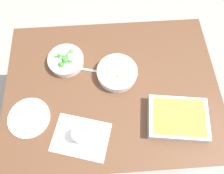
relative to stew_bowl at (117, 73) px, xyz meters
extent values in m
plane|color=#9E9389|center=(-0.03, -0.07, -0.77)|extent=(6.00, 6.00, 0.00)
cube|color=brown|center=(-0.03, -0.07, -0.05)|extent=(1.20, 0.90, 0.04)
cylinder|color=brown|center=(-0.57, -0.46, -0.42)|extent=(0.06, 0.06, 0.70)
cylinder|color=brown|center=(0.51, -0.46, -0.42)|extent=(0.06, 0.06, 0.70)
cylinder|color=brown|center=(-0.57, 0.32, -0.42)|extent=(0.06, 0.06, 0.70)
cylinder|color=brown|center=(0.51, 0.32, -0.42)|extent=(0.06, 0.06, 0.70)
cube|color=silver|center=(-0.21, -0.34, -0.03)|extent=(0.32, 0.27, 0.00)
cylinder|color=silver|center=(0.00, 0.00, 0.00)|extent=(0.22, 0.22, 0.05)
torus|color=silver|center=(0.00, 0.00, 0.02)|extent=(0.23, 0.23, 0.01)
cylinder|color=olive|center=(0.00, 0.00, 0.00)|extent=(0.18, 0.18, 0.03)
sphere|color=silver|center=(-0.03, 0.03, 0.02)|extent=(0.02, 0.02, 0.02)
sphere|color=silver|center=(0.02, 0.01, 0.02)|extent=(0.01, 0.01, 0.01)
sphere|color=olive|center=(0.01, -0.01, 0.01)|extent=(0.01, 0.01, 0.01)
sphere|color=olive|center=(0.00, -0.04, 0.02)|extent=(0.02, 0.02, 0.02)
cylinder|color=silver|center=(-0.29, 0.10, -0.01)|extent=(0.20, 0.20, 0.05)
torus|color=silver|center=(-0.29, 0.10, 0.01)|extent=(0.21, 0.21, 0.01)
cylinder|color=#8CB272|center=(-0.29, 0.10, 0.00)|extent=(0.16, 0.16, 0.02)
sphere|color=#478C38|center=(-0.29, 0.10, 0.02)|extent=(0.04, 0.04, 0.04)
sphere|color=#3D7A33|center=(-0.32, 0.12, 0.01)|extent=(0.03, 0.03, 0.03)
sphere|color=#478C38|center=(-0.29, 0.10, 0.01)|extent=(0.02, 0.02, 0.02)
sphere|color=#3D7A33|center=(-0.35, 0.12, 0.01)|extent=(0.02, 0.02, 0.02)
sphere|color=#3D7A33|center=(-0.31, 0.06, 0.02)|extent=(0.04, 0.04, 0.04)
sphere|color=#3D7A33|center=(-0.29, 0.10, 0.02)|extent=(0.04, 0.04, 0.04)
sphere|color=#569E42|center=(-0.27, 0.14, 0.01)|extent=(0.02, 0.02, 0.02)
sphere|color=#569E42|center=(-0.30, 0.12, 0.01)|extent=(0.02, 0.02, 0.02)
sphere|color=#478C38|center=(-0.29, 0.10, 0.02)|extent=(0.03, 0.03, 0.03)
sphere|color=#3D7A33|center=(-0.28, 0.12, 0.01)|extent=(0.02, 0.02, 0.02)
sphere|color=#478C38|center=(-0.26, 0.08, 0.01)|extent=(0.03, 0.03, 0.03)
sphere|color=#569E42|center=(-0.26, 0.15, 0.01)|extent=(0.03, 0.03, 0.03)
sphere|color=#3D7A33|center=(-0.29, 0.09, 0.02)|extent=(0.04, 0.04, 0.04)
sphere|color=#3D7A33|center=(-0.31, 0.05, 0.01)|extent=(0.02, 0.02, 0.02)
cube|color=silver|center=(0.29, -0.28, 0.00)|extent=(0.33, 0.26, 0.06)
cube|color=gold|center=(0.29, -0.28, 0.01)|extent=(0.29, 0.23, 0.04)
cylinder|color=#B2BCC6|center=(-0.21, -0.34, 0.01)|extent=(0.07, 0.07, 0.08)
cylinder|color=black|center=(-0.21, -0.34, 0.00)|extent=(0.06, 0.06, 0.05)
cylinder|color=white|center=(-0.48, -0.22, -0.03)|extent=(0.22, 0.22, 0.01)
cube|color=silver|center=(-0.17, 0.05, -0.03)|extent=(0.14, 0.05, 0.01)
ellipsoid|color=silver|center=(-0.09, 0.02, -0.03)|extent=(0.05, 0.04, 0.01)
camera|label=1|loc=(-0.07, -0.56, 1.07)|focal=34.29mm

